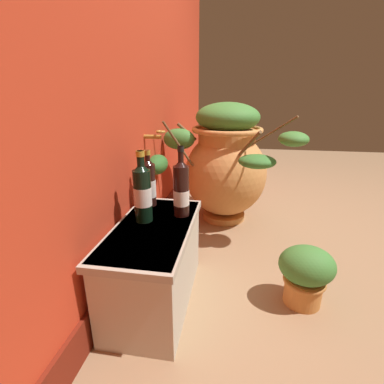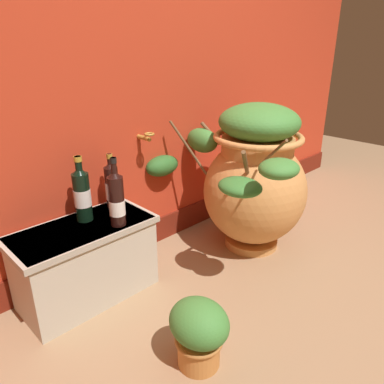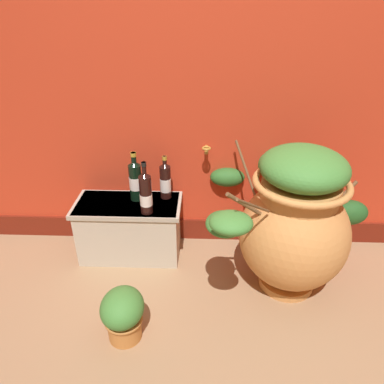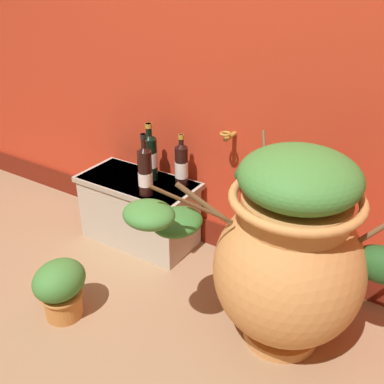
# 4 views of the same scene
# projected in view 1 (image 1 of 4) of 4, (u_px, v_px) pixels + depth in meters

# --- Properties ---
(ground_plane) EXTENTS (7.00, 7.00, 0.00)m
(ground_plane) POSITION_uv_depth(u_px,v_px,m) (324.00, 255.00, 1.73)
(ground_plane) COLOR #9E7A56
(back_wall) EXTENTS (4.40, 0.33, 2.60)m
(back_wall) POSITION_uv_depth(u_px,v_px,m) (123.00, 24.00, 1.48)
(back_wall) COLOR red
(back_wall) RESTS_ON ground_plane
(terracotta_urn) EXTENTS (0.94, 0.97, 0.89)m
(terracotta_urn) POSITION_uv_depth(u_px,v_px,m) (225.00, 163.00, 2.09)
(terracotta_urn) COLOR #D68E4C
(terracotta_urn) RESTS_ON ground_plane
(stone_ledge) EXTENTS (0.68, 0.34, 0.39)m
(stone_ledge) POSITION_uv_depth(u_px,v_px,m) (155.00, 261.00, 1.29)
(stone_ledge) COLOR beige
(stone_ledge) RESTS_ON ground_plane
(wine_bottle_left) EXTENTS (0.07, 0.07, 0.33)m
(wine_bottle_left) POSITION_uv_depth(u_px,v_px,m) (181.00, 188.00, 1.30)
(wine_bottle_left) COLOR black
(wine_bottle_left) RESTS_ON stone_ledge
(wine_bottle_middle) EXTENTS (0.08, 0.08, 0.32)m
(wine_bottle_middle) POSITION_uv_depth(u_px,v_px,m) (142.00, 191.00, 1.24)
(wine_bottle_middle) COLOR black
(wine_bottle_middle) RESTS_ON stone_ledge
(wine_bottle_right) EXTENTS (0.07, 0.07, 0.29)m
(wine_bottle_right) POSITION_uv_depth(u_px,v_px,m) (149.00, 182.00, 1.43)
(wine_bottle_right) COLOR black
(wine_bottle_right) RESTS_ON stone_ledge
(potted_shrub) EXTENTS (0.22, 0.25, 0.29)m
(potted_shrub) POSITION_uv_depth(u_px,v_px,m) (306.00, 273.00, 1.29)
(potted_shrub) COLOR #CC7F3D
(potted_shrub) RESTS_ON ground_plane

